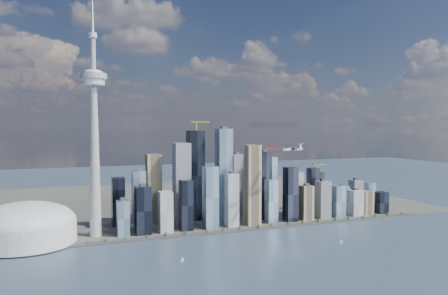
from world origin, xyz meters
name	(u,v)px	position (x,y,z in m)	size (l,w,h in m)	color
ground	(283,264)	(0.00, 0.00, 0.00)	(4000.00, 4000.00, 0.00)	#374960
seawall	(231,231)	(0.00, 250.00, 2.00)	(1100.00, 22.00, 4.00)	#383838
land	(181,200)	(0.00, 700.00, 1.50)	(1400.00, 900.00, 3.00)	#4C4C47
shoreline_trees	(231,228)	(0.00, 250.00, 8.78)	(960.53, 7.20, 8.80)	#3F2D1E
skyscraper_cluster	(240,191)	(59.62, 336.82, 79.97)	(736.00, 142.00, 257.73)	black
needle_tower	(94,131)	(-300.00, 310.00, 235.84)	(56.00, 56.00, 550.50)	#9A9A95
dome_stadium	(26,226)	(-440.00, 300.00, 39.44)	(200.00, 200.00, 86.00)	silver
airplane	(293,149)	(141.30, 214.94, 192.29)	(68.97, 61.54, 17.08)	silver
sailboat_west	(182,260)	(-166.34, 75.62, 3.26)	(7.33, 2.30, 10.16)	silver
sailboat_east	(341,242)	(179.49, 75.90, 2.91)	(6.56, 2.30, 9.07)	silver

